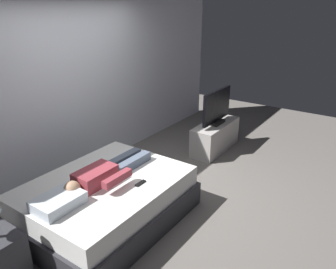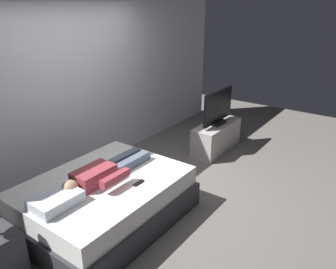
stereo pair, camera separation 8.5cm
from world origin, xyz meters
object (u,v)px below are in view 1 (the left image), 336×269
Objects in this scene: remote at (140,183)px; pillow at (58,202)px; bed at (106,201)px; tv_stand at (215,137)px; tv at (217,108)px; person at (105,173)px.

pillow is at bearing 154.72° from remote.
bed reaches higher than tv_stand.
tv_stand is at bearing 0.00° from tv.
tv is (0.00, 0.00, 0.53)m from tv_stand.
person reaches higher than remote.
tv_stand is at bearing -2.08° from pillow.
pillow is 0.91m from remote.
bed is 0.36m from person.
bed is at bearing 114.99° from remote.
tv is at bearing -3.05° from person.
pillow is 0.55× the size of tv.
bed is 0.51m from remote.
tv reaches higher than pillow.
tv is at bearing 0.00° from tv_stand.
person is 0.44m from remote.
tv is (2.56, -0.12, 0.52)m from bed.
bed is 2.56m from tv_stand.
remote is 2.41m from tv_stand.
remote is (0.15, -0.40, -0.07)m from person.
remote is at bearing -69.53° from person.
pillow reaches higher than bed.
tv_stand is at bearing 6.48° from remote.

